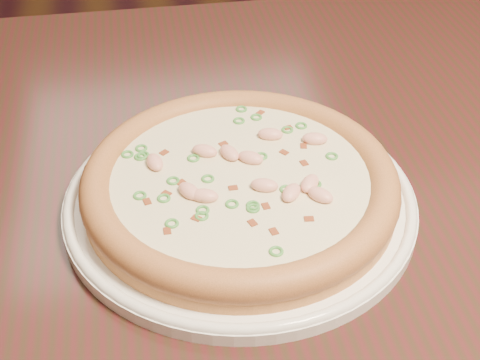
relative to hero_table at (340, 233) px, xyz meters
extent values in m
plane|color=black|center=(0.02, 0.40, -0.65)|extent=(9.00, 9.00, 0.00)
cube|color=black|center=(0.00, 0.00, 0.08)|extent=(1.20, 0.80, 0.04)
cylinder|color=white|center=(-0.12, -0.05, 0.10)|extent=(0.32, 0.32, 0.01)
torus|color=white|center=(-0.12, -0.05, 0.11)|extent=(0.32, 0.32, 0.01)
cylinder|color=#CD8245|center=(-0.12, -0.05, 0.12)|extent=(0.28, 0.28, 0.02)
torus|color=#BF6E3F|center=(-0.12, -0.05, 0.13)|extent=(0.28, 0.28, 0.03)
cylinder|color=beige|center=(-0.12, -0.05, 0.13)|extent=(0.23, 0.23, 0.00)
ellipsoid|color=#F2B29E|center=(-0.08, 0.00, 0.14)|extent=(0.03, 0.02, 0.01)
ellipsoid|color=#F2B29E|center=(-0.11, -0.03, 0.14)|extent=(0.03, 0.02, 0.01)
ellipsoid|color=#F2B29E|center=(-0.16, -0.08, 0.14)|extent=(0.03, 0.02, 0.01)
ellipsoid|color=#F2B29E|center=(-0.08, -0.08, 0.14)|extent=(0.03, 0.03, 0.01)
ellipsoid|color=#F2B29E|center=(-0.04, -0.01, 0.14)|extent=(0.03, 0.02, 0.01)
ellipsoid|color=#F2B29E|center=(-0.17, -0.07, 0.14)|extent=(0.02, 0.03, 0.01)
ellipsoid|color=#F2B29E|center=(-0.06, -0.09, 0.14)|extent=(0.03, 0.03, 0.01)
ellipsoid|color=#F2B29E|center=(-0.12, -0.02, 0.14)|extent=(0.02, 0.03, 0.01)
ellipsoid|color=#F2B29E|center=(-0.15, -0.01, 0.14)|extent=(0.03, 0.02, 0.01)
ellipsoid|color=#F2B29E|center=(-0.06, -0.08, 0.14)|extent=(0.03, 0.03, 0.01)
ellipsoid|color=#F2B29E|center=(-0.19, -0.02, 0.14)|extent=(0.02, 0.03, 0.01)
ellipsoid|color=#F2B29E|center=(-0.10, -0.07, 0.14)|extent=(0.03, 0.02, 0.01)
cube|color=maroon|center=(-0.17, -0.05, 0.13)|extent=(0.01, 0.01, 0.00)
cube|color=maroon|center=(-0.11, -0.10, 0.13)|extent=(0.01, 0.01, 0.00)
cube|color=maroon|center=(-0.13, -0.07, 0.13)|extent=(0.01, 0.01, 0.00)
cube|color=maroon|center=(-0.13, 0.00, 0.13)|extent=(0.01, 0.01, 0.00)
cube|color=maroon|center=(-0.19, -0.06, 0.13)|extent=(0.01, 0.01, 0.00)
cube|color=maroon|center=(-0.06, 0.02, 0.13)|extent=(0.01, 0.01, 0.00)
cube|color=maroon|center=(-0.07, -0.02, 0.13)|extent=(0.01, 0.01, 0.00)
cube|color=maroon|center=(-0.06, -0.04, 0.13)|extent=(0.01, 0.01, 0.00)
cube|color=maroon|center=(-0.08, 0.05, 0.13)|extent=(0.01, 0.01, 0.00)
cube|color=maroon|center=(-0.07, -0.12, 0.13)|extent=(0.01, 0.01, 0.00)
cube|color=maroon|center=(-0.18, 0.00, 0.13)|extent=(0.01, 0.01, 0.00)
cube|color=maroon|center=(-0.05, -0.02, 0.13)|extent=(0.01, 0.01, 0.00)
cube|color=maroon|center=(-0.12, -0.11, 0.13)|extent=(0.01, 0.01, 0.00)
cube|color=maroon|center=(-0.16, -0.10, 0.13)|extent=(0.01, 0.01, 0.00)
cube|color=maroon|center=(-0.20, -0.07, 0.13)|extent=(0.01, 0.01, 0.00)
cube|color=maroon|center=(-0.11, -0.13, 0.13)|extent=(0.01, 0.01, 0.00)
cube|color=maroon|center=(-0.19, -0.11, 0.13)|extent=(0.01, 0.01, 0.00)
torus|color=#408E3A|center=(-0.06, -0.07, 0.13)|extent=(0.02, 0.02, 0.00)
torus|color=#408E3A|center=(-0.16, -0.10, 0.13)|extent=(0.01, 0.01, 0.00)
torus|color=#408E3A|center=(-0.11, -0.15, 0.13)|extent=(0.02, 0.02, 0.00)
torus|color=#408E3A|center=(-0.15, -0.05, 0.13)|extent=(0.02, 0.02, 0.00)
torus|color=#408E3A|center=(-0.22, 0.00, 0.13)|extent=(0.02, 0.02, 0.00)
torus|color=#408E3A|center=(-0.13, -0.09, 0.13)|extent=(0.02, 0.02, 0.00)
torus|color=#408E3A|center=(-0.10, -0.03, 0.13)|extent=(0.02, 0.02, 0.00)
torus|color=#408E3A|center=(-0.16, -0.09, 0.13)|extent=(0.02, 0.02, 0.00)
torus|color=#408E3A|center=(-0.08, -0.08, 0.13)|extent=(0.02, 0.02, 0.00)
torus|color=#408E3A|center=(-0.12, -0.09, 0.13)|extent=(0.01, 0.01, 0.00)
torus|color=#408E3A|center=(-0.21, -0.06, 0.13)|extent=(0.02, 0.02, 0.00)
torus|color=#408E3A|center=(-0.06, 0.01, 0.13)|extent=(0.02, 0.02, 0.00)
torus|color=#408E3A|center=(-0.10, 0.06, 0.13)|extent=(0.02, 0.02, 0.00)
torus|color=#408E3A|center=(-0.18, -0.05, 0.13)|extent=(0.02, 0.02, 0.00)
torus|color=#408E3A|center=(-0.16, -0.02, 0.13)|extent=(0.02, 0.02, 0.00)
torus|color=#408E3A|center=(-0.20, 0.01, 0.13)|extent=(0.02, 0.02, 0.00)
torus|color=#408E3A|center=(-0.21, -0.01, 0.13)|extent=(0.01, 0.01, 0.00)
torus|color=#408E3A|center=(-0.03, -0.04, 0.13)|extent=(0.01, 0.01, 0.00)
torus|color=#408E3A|center=(-0.09, 0.04, 0.13)|extent=(0.02, 0.02, 0.00)
torus|color=#408E3A|center=(-0.19, -0.07, 0.13)|extent=(0.01, 0.01, 0.00)
torus|color=#408E3A|center=(-0.19, -0.10, 0.13)|extent=(0.02, 0.02, 0.00)
torus|color=#408E3A|center=(-0.11, 0.04, 0.13)|extent=(0.01, 0.01, 0.00)
torus|color=#408E3A|center=(-0.12, -0.10, 0.13)|extent=(0.02, 0.02, 0.00)
torus|color=#408E3A|center=(-0.20, -0.01, 0.13)|extent=(0.01, 0.01, 0.00)
torus|color=#408E3A|center=(-0.05, 0.02, 0.13)|extent=(0.02, 0.02, 0.00)
camera|label=1|loc=(-0.20, -0.51, 0.50)|focal=50.00mm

